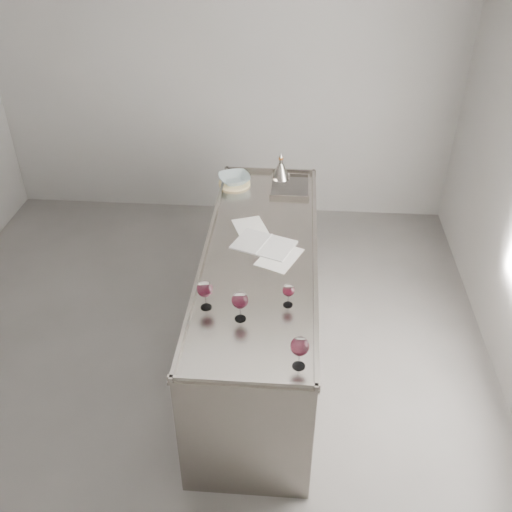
# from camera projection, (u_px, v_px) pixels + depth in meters

# --- Properties ---
(room_shell) EXTENTS (4.54, 5.04, 2.84)m
(room_shell) POSITION_uv_depth(u_px,v_px,m) (172.00, 212.00, 3.36)
(room_shell) COLOR #575552
(room_shell) RESTS_ON ground
(counter) EXTENTS (0.77, 2.42, 0.97)m
(counter) POSITION_uv_depth(u_px,v_px,m) (260.00, 305.00, 4.10)
(counter) COLOR gray
(counter) RESTS_ON ground
(wine_glass_left) EXTENTS (0.10, 0.10, 0.19)m
(wine_glass_left) POSITION_uv_depth(u_px,v_px,m) (205.00, 290.00, 3.27)
(wine_glass_left) COLOR white
(wine_glass_left) RESTS_ON counter
(wine_glass_middle) EXTENTS (0.09, 0.09, 0.19)m
(wine_glass_middle) POSITION_uv_depth(u_px,v_px,m) (240.00, 301.00, 3.19)
(wine_glass_middle) COLOR white
(wine_glass_middle) RESTS_ON counter
(wine_glass_right) EXTENTS (0.10, 0.10, 0.19)m
(wine_glass_right) POSITION_uv_depth(u_px,v_px,m) (300.00, 347.00, 2.88)
(wine_glass_right) COLOR white
(wine_glass_right) RESTS_ON counter
(wine_glass_small) EXTENTS (0.07, 0.07, 0.15)m
(wine_glass_small) POSITION_uv_depth(u_px,v_px,m) (288.00, 291.00, 3.31)
(wine_glass_small) COLOR white
(wine_glass_small) RESTS_ON counter
(notebook) EXTENTS (0.47, 0.40, 0.02)m
(notebook) POSITION_uv_depth(u_px,v_px,m) (264.00, 245.00, 3.89)
(notebook) COLOR white
(notebook) RESTS_ON counter
(loose_paper_top) EXTENTS (0.31, 0.36, 0.00)m
(loose_paper_top) POSITION_uv_depth(u_px,v_px,m) (251.00, 228.00, 4.07)
(loose_paper_top) COLOR white
(loose_paper_top) RESTS_ON counter
(loose_paper_under) EXTENTS (0.33, 0.38, 0.00)m
(loose_paper_under) POSITION_uv_depth(u_px,v_px,m) (279.00, 257.00, 3.77)
(loose_paper_under) COLOR white
(loose_paper_under) RESTS_ON counter
(trivet) EXTENTS (0.29, 0.29, 0.02)m
(trivet) POSITION_uv_depth(u_px,v_px,m) (234.00, 183.00, 4.61)
(trivet) COLOR beige
(trivet) RESTS_ON counter
(ceramic_bowl) EXTENTS (0.32, 0.32, 0.06)m
(ceramic_bowl) POSITION_uv_depth(u_px,v_px,m) (234.00, 179.00, 4.59)
(ceramic_bowl) COLOR #9AB0B3
(ceramic_bowl) RESTS_ON trivet
(wine_funnel) EXTENTS (0.16, 0.16, 0.23)m
(wine_funnel) POSITION_uv_depth(u_px,v_px,m) (281.00, 170.00, 4.67)
(wine_funnel) COLOR gray
(wine_funnel) RESTS_ON counter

